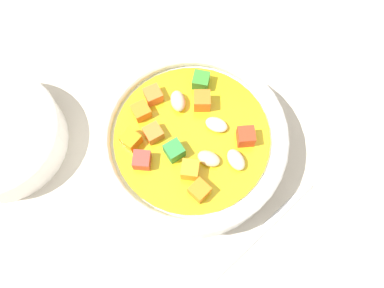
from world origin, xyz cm
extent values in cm
cube|color=#BAB2A0|center=(0.00, 0.00, -1.00)|extent=(140.00, 140.00, 2.00)
cylinder|color=white|center=(0.00, 0.00, 2.28)|extent=(19.50, 19.50, 4.56)
torus|color=white|center=(0.00, 0.00, 5.03)|extent=(19.92, 19.92, 1.58)
cylinder|color=gold|center=(0.00, 0.00, 4.76)|extent=(16.12, 16.12, 0.40)
cube|color=orange|center=(5.14, -3.13, 5.63)|extent=(2.36, 2.36, 1.34)
cube|color=#2B8236|center=(1.21, 2.20, 5.79)|extent=(2.36, 2.36, 1.66)
cube|color=orange|center=(-0.32, -3.74, 5.92)|extent=(2.08, 2.08, 1.93)
cube|color=orange|center=(5.76, -1.04, 5.62)|extent=(2.36, 2.36, 1.32)
ellipsoid|color=beige|center=(-2.30, 1.95, 5.50)|extent=(2.52, 1.80, 1.09)
cube|color=orange|center=(-0.87, 3.69, 5.87)|extent=(1.90, 1.90, 1.83)
ellipsoid|color=beige|center=(-4.93, 1.34, 5.56)|extent=(2.73, 2.71, 1.21)
ellipsoid|color=beige|center=(-2.09, -1.79, 5.43)|extent=(2.52, 1.80, 0.95)
cube|color=red|center=(3.99, 4.01, 5.73)|extent=(1.97, 1.97, 1.55)
ellipsoid|color=beige|center=(2.43, -3.14, 5.68)|extent=(2.42, 2.77, 1.45)
cube|color=orange|center=(5.72, 2.27, 5.75)|extent=(2.20, 2.20, 1.59)
cube|color=orange|center=(-2.30, 5.38, 5.77)|extent=(2.26, 2.26, 1.63)
cube|color=red|center=(-5.27, -1.19, 5.88)|extent=(2.16, 2.16, 1.85)
cube|color=#34862A|center=(0.77, -6.07, 5.72)|extent=(1.79, 1.79, 1.53)
cube|color=orange|center=(3.81, 0.92, 5.60)|extent=(2.36, 2.36, 1.28)
cylinder|color=silver|center=(-9.69, 6.33, 0.43)|extent=(8.40, 12.90, 0.86)
ellipsoid|color=silver|center=(-17.53, -6.41, 0.43)|extent=(3.75, 4.12, 0.86)
cylinder|color=white|center=(20.77, 4.78, 1.74)|extent=(14.27, 14.27, 3.49)
camera|label=1|loc=(-4.20, 14.54, 45.51)|focal=39.55mm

